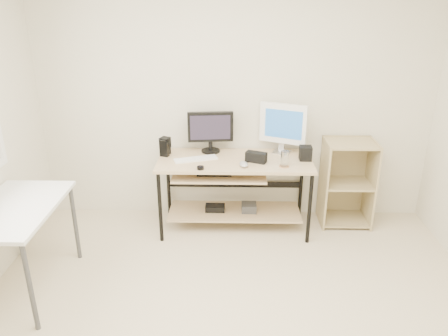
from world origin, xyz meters
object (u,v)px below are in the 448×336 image
black_monitor (210,129)px  shelf_unit (346,181)px  desk (232,179)px  side_table (16,216)px  audio_controller (164,148)px  white_imac (283,125)px

black_monitor → shelf_unit: bearing=-7.4°
desk → side_table: size_ratio=1.50×
side_table → shelf_unit: 3.09m
audio_controller → shelf_unit: bearing=21.6°
side_table → audio_controller: size_ratio=5.94×
desk → black_monitor: (-0.22, 0.20, 0.45)m
side_table → desk: bearing=32.7°
desk → shelf_unit: (1.18, 0.16, -0.09)m
desk → audio_controller: bearing=174.1°
white_imac → audio_controller: (-1.17, -0.12, -0.21)m
black_monitor → side_table: bearing=-144.2°
desk → audio_controller: 0.74m
desk → audio_controller: size_ratio=8.92×
side_table → audio_controller: bearing=49.0°
side_table → white_imac: white_imac is taller
side_table → shelf_unit: size_ratio=1.11×
desk → side_table: same height
black_monitor → audio_controller: 0.50m
white_imac → side_table: bearing=-126.8°
desk → shelf_unit: 1.19m
side_table → white_imac: size_ratio=1.98×
audio_controller → side_table: bearing=-112.2°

